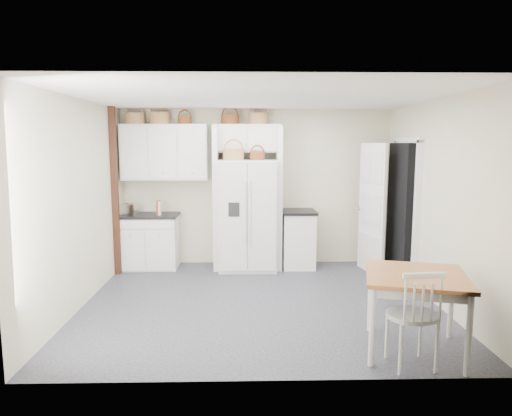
{
  "coord_description": "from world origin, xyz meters",
  "views": [
    {
      "loc": [
        -0.19,
        -5.7,
        2.04
      ],
      "look_at": [
        -0.04,
        0.4,
        1.18
      ],
      "focal_mm": 32.0,
      "sensor_mm": 36.0,
      "label": 1
    }
  ],
  "objects": [
    {
      "name": "floor",
      "position": [
        0.0,
        0.0,
        0.0
      ],
      "size": [
        4.5,
        4.5,
        0.0
      ],
      "primitive_type": "plane",
      "color": "#212229",
      "rests_on": "ground"
    },
    {
      "name": "ceiling",
      "position": [
        0.0,
        0.0,
        2.6
      ],
      "size": [
        4.5,
        4.5,
        0.0
      ],
      "primitive_type": "plane",
      "color": "white",
      "rests_on": "wall_back"
    },
    {
      "name": "wall_back",
      "position": [
        0.0,
        2.0,
        1.3
      ],
      "size": [
        4.5,
        0.0,
        4.5
      ],
      "primitive_type": "plane",
      "rotation": [
        1.57,
        0.0,
        0.0
      ],
      "color": "beige",
      "rests_on": "floor"
    },
    {
      "name": "wall_left",
      "position": [
        -2.25,
        0.0,
        1.3
      ],
      "size": [
        0.0,
        4.0,
        4.0
      ],
      "primitive_type": "plane",
      "rotation": [
        1.57,
        0.0,
        1.57
      ],
      "color": "beige",
      "rests_on": "floor"
    },
    {
      "name": "wall_right",
      "position": [
        2.25,
        0.0,
        1.3
      ],
      "size": [
        0.0,
        4.0,
        4.0
      ],
      "primitive_type": "plane",
      "rotation": [
        1.57,
        0.0,
        -1.57
      ],
      "color": "beige",
      "rests_on": "floor"
    },
    {
      "name": "refrigerator",
      "position": [
        -0.15,
        1.63,
        0.89
      ],
      "size": [
        0.92,
        0.74,
        1.79
      ],
      "primitive_type": "cube",
      "color": "silver",
      "rests_on": "floor"
    },
    {
      "name": "base_cab_left",
      "position": [
        -1.77,
        1.7,
        0.43
      ],
      "size": [
        0.92,
        0.58,
        0.86
      ],
      "primitive_type": "cube",
      "color": "silver",
      "rests_on": "floor"
    },
    {
      "name": "base_cab_right",
      "position": [
        0.69,
        1.7,
        0.45
      ],
      "size": [
        0.52,
        0.62,
        0.91
      ],
      "primitive_type": "cube",
      "color": "silver",
      "rests_on": "floor"
    },
    {
      "name": "dining_table",
      "position": [
        1.47,
        -1.45,
        0.39
      ],
      "size": [
        1.15,
        1.15,
        0.79
      ],
      "primitive_type": "cube",
      "rotation": [
        0.0,
        0.0,
        -0.25
      ],
      "color": "brown",
      "rests_on": "floor"
    },
    {
      "name": "windsor_chair",
      "position": [
        1.34,
        -1.75,
        0.49
      ],
      "size": [
        0.5,
        0.46,
        0.97
      ],
      "primitive_type": "cube",
      "rotation": [
        0.0,
        0.0,
        0.07
      ],
      "color": "silver",
      "rests_on": "floor"
    },
    {
      "name": "counter_left",
      "position": [
        -1.77,
        1.7,
        0.88
      ],
      "size": [
        0.96,
        0.62,
        0.04
      ],
      "primitive_type": "cube",
      "color": "black",
      "rests_on": "base_cab_left"
    },
    {
      "name": "counter_right",
      "position": [
        0.69,
        1.7,
        0.93
      ],
      "size": [
        0.56,
        0.66,
        0.04
      ],
      "primitive_type": "cube",
      "color": "black",
      "rests_on": "base_cab_right"
    },
    {
      "name": "toaster",
      "position": [
        -2.06,
        1.64,
        0.99
      ],
      "size": [
        0.3,
        0.23,
        0.18
      ],
      "primitive_type": "cube",
      "rotation": [
        0.0,
        0.0,
        -0.35
      ],
      "color": "silver",
      "rests_on": "counter_left"
    },
    {
      "name": "cookbook_red",
      "position": [
        -1.59,
        1.62,
        1.02
      ],
      "size": [
        0.06,
        0.16,
        0.24
      ],
      "primitive_type": "cube",
      "rotation": [
        0.0,
        0.0,
        -0.15
      ],
      "color": "#AC2D24",
      "rests_on": "counter_left"
    },
    {
      "name": "cookbook_cream",
      "position": [
        -1.57,
        1.62,
        1.01
      ],
      "size": [
        0.04,
        0.16,
        0.23
      ],
      "primitive_type": "cube",
      "rotation": [
        0.0,
        0.0,
        0.07
      ],
      "color": "#C8BA93",
      "rests_on": "counter_left"
    },
    {
      "name": "basket_upper_a",
      "position": [
        -1.97,
        1.83,
        2.44
      ],
      "size": [
        0.32,
        0.32,
        0.18
      ],
      "primitive_type": "cylinder",
      "color": "#A16942",
      "rests_on": "upper_cabinet"
    },
    {
      "name": "basket_upper_b",
      "position": [
        -1.57,
        1.83,
        2.45
      ],
      "size": [
        0.32,
        0.32,
        0.19
      ],
      "primitive_type": "cylinder",
      "color": "#A16942",
      "rests_on": "upper_cabinet"
    },
    {
      "name": "basket_upper_c",
      "position": [
        -1.16,
        1.83,
        2.41
      ],
      "size": [
        0.22,
        0.22,
        0.13
      ],
      "primitive_type": "cylinder",
      "color": "#581D10",
      "rests_on": "upper_cabinet"
    },
    {
      "name": "basket_bridge_a",
      "position": [
        -0.43,
        1.83,
        2.43
      ],
      "size": [
        0.29,
        0.29,
        0.16
      ],
      "primitive_type": "cylinder",
      "color": "#581D10",
      "rests_on": "bridge_cabinet"
    },
    {
      "name": "basket_bridge_b",
      "position": [
        0.03,
        1.83,
        2.44
      ],
      "size": [
        0.32,
        0.32,
        0.18
      ],
      "primitive_type": "cylinder",
      "color": "#A16942",
      "rests_on": "bridge_cabinet"
    },
    {
      "name": "basket_fridge_a",
      "position": [
        -0.37,
        1.53,
        1.87
      ],
      "size": [
        0.33,
        0.33,
        0.18
      ],
      "primitive_type": "cylinder",
      "color": "#A16942",
      "rests_on": "refrigerator"
    },
    {
      "name": "basket_fridge_b",
      "position": [
        0.0,
        1.53,
        1.85
      ],
      "size": [
        0.23,
        0.23,
        0.13
      ],
      "primitive_type": "cylinder",
      "color": "#581D10",
      "rests_on": "refrigerator"
    },
    {
      "name": "upper_cabinet",
      "position": [
        -1.5,
        1.83,
        1.9
      ],
      "size": [
        1.4,
        0.34,
        0.9
      ],
      "primitive_type": "cube",
      "color": "silver",
      "rests_on": "wall_back"
    },
    {
      "name": "bridge_cabinet",
      "position": [
        -0.15,
        1.83,
        2.12
      ],
      "size": [
        1.12,
        0.34,
        0.45
      ],
      "primitive_type": "cube",
      "color": "silver",
      "rests_on": "wall_back"
    },
    {
      "name": "fridge_panel_left",
      "position": [
        -0.66,
        1.7,
        1.15
      ],
      "size": [
        0.08,
        0.6,
        2.3
      ],
      "primitive_type": "cube",
      "color": "silver",
      "rests_on": "floor"
    },
    {
      "name": "fridge_panel_right",
      "position": [
        0.36,
        1.7,
        1.15
      ],
      "size": [
        0.08,
        0.6,
        2.3
      ],
      "primitive_type": "cube",
      "color": "silver",
      "rests_on": "floor"
    },
    {
      "name": "trim_post",
      "position": [
        -2.2,
        1.35,
        1.3
      ],
      "size": [
        0.09,
        0.09,
        2.6
      ],
      "primitive_type": "cube",
      "color": "#34160D",
      "rests_on": "floor"
    },
    {
      "name": "doorway_void",
      "position": [
        2.16,
        1.0,
        1.02
      ],
      "size": [
        0.18,
        0.85,
        2.05
      ],
      "primitive_type": "cube",
      "color": "black",
      "rests_on": "floor"
    },
    {
      "name": "door_slab",
      "position": [
        1.8,
        1.33,
        1.02
      ],
      "size": [
        0.21,
        0.79,
        2.05
      ],
      "primitive_type": "cube",
      "rotation": [
        0.0,
        0.0,
        -1.36
      ],
      "color": "white",
      "rests_on": "floor"
    }
  ]
}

